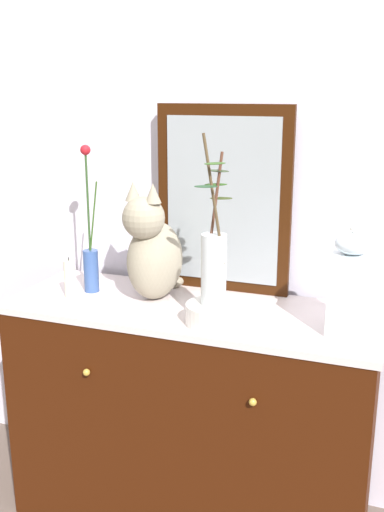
% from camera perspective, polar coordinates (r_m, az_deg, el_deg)
% --- Properties ---
extents(ground_plane, '(6.00, 6.00, 0.00)m').
position_cam_1_polar(ground_plane, '(2.47, 0.00, -23.21)').
color(ground_plane, brown).
extents(wall_back, '(4.40, 0.08, 2.60)m').
position_cam_1_polar(wall_back, '(2.23, 2.78, 9.19)').
color(wall_back, silver).
rests_on(wall_back, ground_plane).
extents(sideboard, '(1.28, 0.49, 0.83)m').
position_cam_1_polar(sideboard, '(2.23, -0.00, -14.86)').
color(sideboard, '#351305').
rests_on(sideboard, ground_plane).
extents(mirror_leaning, '(0.49, 0.03, 0.67)m').
position_cam_1_polar(mirror_leaning, '(2.15, 2.99, 5.34)').
color(mirror_leaning, black).
rests_on(mirror_leaning, sideboard).
extents(cat_sitting, '(0.21, 0.47, 0.42)m').
position_cam_1_polar(cat_sitting, '(2.08, -3.73, 0.51)').
color(cat_sitting, gray).
rests_on(cat_sitting, sideboard).
extents(vase_slim_green, '(0.07, 0.05, 0.53)m').
position_cam_1_polar(vase_slim_green, '(2.20, -9.65, -0.14)').
color(vase_slim_green, '#345190').
rests_on(vase_slim_green, sideboard).
extents(bowl_porcelain, '(0.17, 0.17, 0.07)m').
position_cam_1_polar(bowl_porcelain, '(1.89, 2.04, -5.57)').
color(bowl_porcelain, silver).
rests_on(bowl_porcelain, sideboard).
extents(vase_glass_clear, '(0.10, 0.15, 0.53)m').
position_cam_1_polar(vase_glass_clear, '(1.84, 2.09, -0.69)').
color(vase_glass_clear, silver).
rests_on(vase_glass_clear, bowl_porcelain).
extents(jar_lidded_porcelain, '(0.12, 0.12, 0.34)m').
position_cam_1_polar(jar_lidded_porcelain, '(1.85, 14.83, -2.74)').
color(jar_lidded_porcelain, white).
rests_on(jar_lidded_porcelain, sideboard).
extents(candle_pillar, '(0.04, 0.04, 0.15)m').
position_cam_1_polar(candle_pillar, '(2.17, -11.57, -2.16)').
color(candle_pillar, beige).
rests_on(candle_pillar, sideboard).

